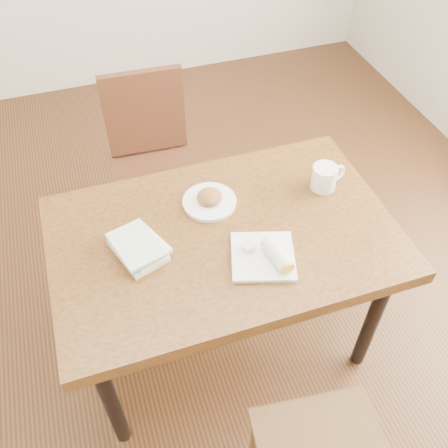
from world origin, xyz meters
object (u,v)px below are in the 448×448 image
object	(u,v)px
chair_far	(152,155)
coffee_mug	(325,177)
book_stack	(138,247)
plate_scone	(210,200)
table	(224,246)
plate_burrito	(267,256)

from	to	relation	value
chair_far	coffee_mug	world-z (taller)	chair_far
book_stack	chair_far	bearing A→B (deg)	75.15
chair_far	plate_scone	world-z (taller)	chair_far
chair_far	plate_scone	bearing A→B (deg)	-79.84
table	coffee_mug	distance (m)	0.51
table	chair_far	bearing A→B (deg)	98.39
plate_burrito	coffee_mug	bearing A→B (deg)	37.97
plate_burrito	book_stack	world-z (taller)	plate_burrito
coffee_mug	plate_burrito	xyz separation A→B (m)	(-0.37, -0.29, -0.03)
table	plate_scone	distance (m)	0.20
table	chair_far	distance (m)	0.81
plate_scone	book_stack	world-z (taller)	plate_scone
chair_far	plate_scone	distance (m)	0.68
plate_scone	book_stack	xyz separation A→B (m)	(-0.32, -0.16, 0.01)
coffee_mug	book_stack	world-z (taller)	coffee_mug
plate_scone	coffee_mug	bearing A→B (deg)	-6.25
plate_scone	plate_burrito	distance (m)	0.36
table	chair_far	xyz separation A→B (m)	(-0.12, 0.80, -0.12)
coffee_mug	plate_burrito	distance (m)	0.47
chair_far	plate_burrito	distance (m)	1.02
book_stack	table	bearing A→B (deg)	-1.75
plate_scone	table	bearing A→B (deg)	-88.38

